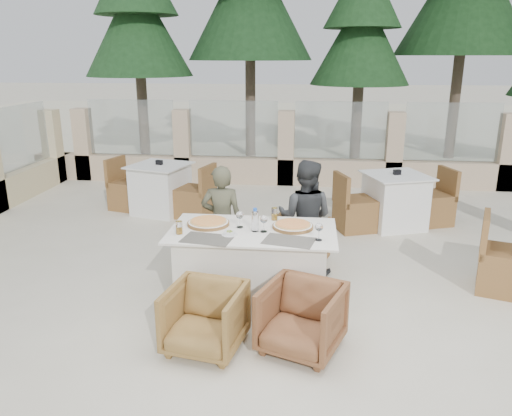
# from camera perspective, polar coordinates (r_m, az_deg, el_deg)

# --- Properties ---
(ground) EXTENTS (80.00, 80.00, 0.00)m
(ground) POSITION_cam_1_polar(r_m,az_deg,el_deg) (5.17, 0.61, -10.35)
(ground) COLOR beige
(ground) RESTS_ON ground
(sand_patch) EXTENTS (30.00, 16.00, 0.01)m
(sand_patch) POSITION_cam_1_polar(r_m,az_deg,el_deg) (18.72, 4.85, 9.68)
(sand_patch) COLOR beige
(sand_patch) RESTS_ON ground
(perimeter_wall_far) EXTENTS (10.00, 0.34, 1.60)m
(perimeter_wall_far) POSITION_cam_1_polar(r_m,az_deg,el_deg) (9.51, 3.47, 7.45)
(perimeter_wall_far) COLOR #CCB190
(perimeter_wall_far) RESTS_ON ground
(pine_far_left) EXTENTS (2.42, 2.42, 5.50)m
(pine_far_left) POSITION_cam_1_polar(r_m,az_deg,el_deg) (12.23, -13.31, 18.34)
(pine_far_left) COLOR #1E4720
(pine_far_left) RESTS_ON ground
(pine_mid_left) EXTENTS (2.86, 2.86, 6.50)m
(pine_mid_left) POSITION_cam_1_polar(r_m,az_deg,el_deg) (12.19, -0.67, 21.13)
(pine_mid_left) COLOR #1B411D
(pine_mid_left) RESTS_ON ground
(pine_centre) EXTENTS (2.20, 2.20, 5.00)m
(pine_centre) POSITION_cam_1_polar(r_m,az_deg,el_deg) (11.82, 11.87, 17.28)
(pine_centre) COLOR #1E461F
(pine_centre) RESTS_ON ground
(pine_mid_right) EXTENTS (2.99, 2.99, 6.80)m
(pine_mid_right) POSITION_cam_1_polar(r_m,az_deg,el_deg) (12.86, 22.80, 20.36)
(pine_mid_right) COLOR #1A3E1B
(pine_mid_right) RESTS_ON ground
(dining_table) EXTENTS (1.60, 0.90, 0.77)m
(dining_table) POSITION_cam_1_polar(r_m,az_deg,el_deg) (4.94, -0.38, -6.74)
(dining_table) COLOR white
(dining_table) RESTS_ON ground
(placemat_near_left) EXTENTS (0.49, 0.37, 0.00)m
(placemat_near_left) POSITION_cam_1_polar(r_m,az_deg,el_deg) (4.59, -5.58, -3.52)
(placemat_near_left) COLOR #57534A
(placemat_near_left) RESTS_ON dining_table
(placemat_near_right) EXTENTS (0.50, 0.39, 0.00)m
(placemat_near_right) POSITION_cam_1_polar(r_m,az_deg,el_deg) (4.53, 3.78, -3.76)
(placemat_near_right) COLOR #625D54
(placemat_near_right) RESTS_ON dining_table
(pizza_left) EXTENTS (0.52, 0.52, 0.05)m
(pizza_left) POSITION_cam_1_polar(r_m,az_deg,el_deg) (4.96, -5.46, -1.63)
(pizza_left) COLOR orange
(pizza_left) RESTS_ON dining_table
(pizza_right) EXTENTS (0.41, 0.41, 0.05)m
(pizza_right) POSITION_cam_1_polar(r_m,az_deg,el_deg) (4.86, 4.23, -2.01)
(pizza_right) COLOR #E4551F
(pizza_right) RESTS_ON dining_table
(water_bottle) EXTENTS (0.08, 0.08, 0.23)m
(water_bottle) POSITION_cam_1_polar(r_m,az_deg,el_deg) (4.73, -0.10, -1.35)
(water_bottle) COLOR #9DB8CF
(water_bottle) RESTS_ON dining_table
(wine_glass_centre) EXTENTS (0.08, 0.08, 0.18)m
(wine_glass_centre) POSITION_cam_1_polar(r_m,az_deg,el_deg) (4.84, -1.86, -1.20)
(wine_glass_centre) COLOR silver
(wine_glass_centre) RESTS_ON dining_table
(wine_glass_near) EXTENTS (0.10, 0.10, 0.18)m
(wine_glass_near) POSITION_cam_1_polar(r_m,az_deg,el_deg) (4.72, 0.89, -1.69)
(wine_glass_near) COLOR white
(wine_glass_near) RESTS_ON dining_table
(wine_glass_corner) EXTENTS (0.09, 0.09, 0.18)m
(wine_glass_corner) POSITION_cam_1_polar(r_m,az_deg,el_deg) (4.54, 7.20, -2.59)
(wine_glass_corner) COLOR silver
(wine_glass_corner) RESTS_ON dining_table
(beer_glass_left) EXTENTS (0.08, 0.08, 0.12)m
(beer_glass_left) POSITION_cam_1_polar(r_m,az_deg,el_deg) (4.73, -8.78, -2.22)
(beer_glass_left) COLOR orange
(beer_glass_left) RESTS_ON dining_table
(beer_glass_right) EXTENTS (0.07, 0.07, 0.13)m
(beer_glass_right) POSITION_cam_1_polar(r_m,az_deg,el_deg) (5.07, 2.13, -0.68)
(beer_glass_right) COLOR gold
(beer_glass_right) RESTS_ON dining_table
(olive_dish) EXTENTS (0.14, 0.14, 0.04)m
(olive_dish) POSITION_cam_1_polar(r_m,az_deg,el_deg) (4.66, -3.05, -2.85)
(olive_dish) COLOR silver
(olive_dish) RESTS_ON dining_table
(armchair_far_left) EXTENTS (0.62, 0.64, 0.56)m
(armchair_far_left) POSITION_cam_1_polar(r_m,az_deg,el_deg) (5.65, -3.69, -4.81)
(armchair_far_left) COLOR #976036
(armchair_far_left) RESTS_ON ground
(armchair_far_right) EXTENTS (0.80, 0.81, 0.59)m
(armchair_far_right) POSITION_cam_1_polar(r_m,az_deg,el_deg) (5.82, 4.75, -4.00)
(armchair_far_right) COLOR brown
(armchair_far_right) RESTS_ON ground
(armchair_near_left) EXTENTS (0.71, 0.72, 0.57)m
(armchair_near_left) POSITION_cam_1_polar(r_m,az_deg,el_deg) (4.27, -5.84, -12.43)
(armchair_near_left) COLOR olive
(armchair_near_left) RESTS_ON ground
(armchair_near_right) EXTENTS (0.80, 0.81, 0.58)m
(armchair_near_right) POSITION_cam_1_polar(r_m,az_deg,el_deg) (4.25, 5.23, -12.44)
(armchair_near_right) COLOR brown
(armchair_near_right) RESTS_ON ground
(diner_left) EXTENTS (0.47, 0.32, 1.26)m
(diner_left) POSITION_cam_1_polar(r_m,az_deg,el_deg) (5.51, -3.91, -1.51)
(diner_left) COLOR #4C4C37
(diner_left) RESTS_ON ground
(diner_right) EXTENTS (0.73, 0.62, 1.31)m
(diner_right) POSITION_cam_1_polar(r_m,az_deg,el_deg) (5.56, 5.62, -1.11)
(diner_right) COLOR #36383B
(diner_right) RESTS_ON ground
(bg_table_a) EXTENTS (1.80, 1.23, 0.77)m
(bg_table_a) POSITION_cam_1_polar(r_m,az_deg,el_deg) (7.93, -10.84, 2.17)
(bg_table_a) COLOR silver
(bg_table_a) RESTS_ON ground
(bg_table_b) EXTENTS (1.82, 1.32, 0.77)m
(bg_table_b) POSITION_cam_1_polar(r_m,az_deg,el_deg) (7.41, 15.56, 0.80)
(bg_table_b) COLOR white
(bg_table_b) RESTS_ON ground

